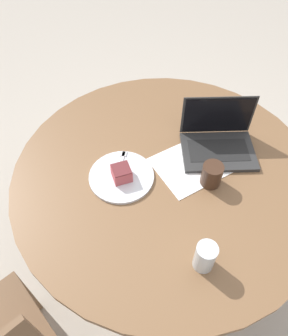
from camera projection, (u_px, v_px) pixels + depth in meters
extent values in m
plane|color=#B7AD9E|center=(159.00, 249.00, 1.95)|extent=(12.00, 12.00, 0.00)
cylinder|color=brown|center=(160.00, 248.00, 1.94)|extent=(0.45, 0.45, 0.02)
cylinder|color=brown|center=(162.00, 217.00, 1.66)|extent=(0.09, 0.09, 0.70)
cylinder|color=brown|center=(166.00, 173.00, 1.38)|extent=(1.28, 1.28, 0.03)
cube|color=brown|center=(27.00, 294.00, 1.58)|extent=(0.05, 0.05, 0.42)
cube|color=white|center=(191.00, 165.00, 1.38)|extent=(0.38, 0.37, 0.00)
cylinder|color=silver|center=(121.00, 176.00, 1.34)|extent=(0.27, 0.27, 0.01)
cube|color=#B74C51|center=(122.00, 173.00, 1.31)|extent=(0.09, 0.10, 0.05)
cube|color=maroon|center=(121.00, 169.00, 1.28)|extent=(0.09, 0.09, 0.00)
cube|color=silver|center=(120.00, 167.00, 1.36)|extent=(0.03, 0.17, 0.00)
cube|color=silver|center=(124.00, 154.00, 1.40)|extent=(0.03, 0.03, 0.00)
cylinder|color=#3D2619|center=(212.00, 175.00, 1.29)|extent=(0.08, 0.08, 0.10)
cylinder|color=silver|center=(205.00, 257.00, 1.07)|extent=(0.07, 0.07, 0.12)
cube|color=#2D2D2D|center=(218.00, 152.00, 1.42)|extent=(0.33, 0.25, 0.02)
cube|color=black|center=(218.00, 150.00, 1.41)|extent=(0.27, 0.15, 0.00)
cube|color=#2D2D2D|center=(218.00, 115.00, 1.41)|extent=(0.31, 0.03, 0.20)
cube|color=black|center=(218.00, 116.00, 1.41)|extent=(0.29, 0.03, 0.18)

